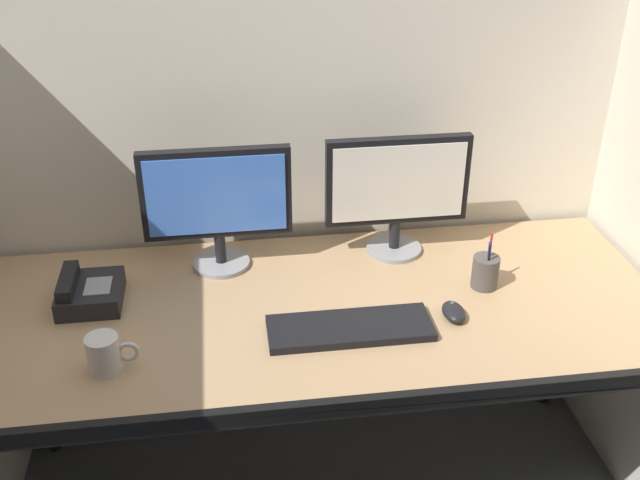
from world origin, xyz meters
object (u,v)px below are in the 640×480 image
object	(u,v)px
desk	(323,323)
monitor_right	(397,188)
desk_phone	(88,292)
keyboard_main	(350,328)
coffee_mug	(105,354)
computer_mouse	(454,312)
monitor_left	(217,201)
pen_cup	(485,272)

from	to	relation	value
desk	monitor_right	size ratio (longest dim) A/B	4.42
desk_phone	keyboard_main	bearing A→B (deg)	-18.71
desk	coffee_mug	distance (m)	0.60
computer_mouse	monitor_left	bearing A→B (deg)	149.68
monitor_left	desk_phone	bearing A→B (deg)	-157.86
monitor_left	pen_cup	world-z (taller)	monitor_left
monitor_left	keyboard_main	distance (m)	0.54
desk_phone	pen_cup	size ratio (longest dim) A/B	1.13
coffee_mug	desk_phone	bearing A→B (deg)	104.69
desk	monitor_left	xyz separation A→B (m)	(-0.27, 0.27, 0.27)
computer_mouse	pen_cup	world-z (taller)	pen_cup
keyboard_main	desk_phone	bearing A→B (deg)	161.29
desk	keyboard_main	size ratio (longest dim) A/B	4.42
monitor_left	computer_mouse	xyz separation A→B (m)	(0.61, -0.36, -0.20)
computer_mouse	desk_phone	size ratio (longest dim) A/B	0.51
monitor_right	computer_mouse	distance (m)	0.43
desk	monitor_left	bearing A→B (deg)	135.33
coffee_mug	pen_cup	bearing A→B (deg)	12.77
monitor_left	keyboard_main	size ratio (longest dim) A/B	1.00
desk_phone	monitor_right	bearing A→B (deg)	10.29
desk	desk_phone	distance (m)	0.65
desk	monitor_left	world-z (taller)	monitor_left
monitor_left	computer_mouse	distance (m)	0.73
keyboard_main	desk_phone	distance (m)	0.73
computer_mouse	pen_cup	size ratio (longest dim) A/B	0.57
keyboard_main	coffee_mug	world-z (taller)	coffee_mug
pen_cup	coffee_mug	bearing A→B (deg)	-167.23
monitor_left	desk	bearing A→B (deg)	-44.67
desk	keyboard_main	xyz separation A→B (m)	(0.05, -0.12, 0.06)
coffee_mug	keyboard_main	bearing A→B (deg)	6.58
computer_mouse	pen_cup	bearing A→B (deg)	46.17
monitor_right	keyboard_main	bearing A→B (deg)	-117.73
desk	monitor_left	size ratio (longest dim) A/B	4.42
desk	desk_phone	world-z (taller)	desk_phone
desk_phone	computer_mouse	bearing A→B (deg)	-12.02
monitor_right	desk_phone	distance (m)	0.93
monitor_right	computer_mouse	size ratio (longest dim) A/B	4.48
desk	coffee_mug	xyz separation A→B (m)	(-0.56, -0.19, 0.10)
desk_phone	pen_cup	bearing A→B (deg)	-3.66
keyboard_main	monitor_left	bearing A→B (deg)	130.24
desk_phone	pen_cup	xyz separation A→B (m)	(1.11, -0.07, 0.02)
monitor_right	keyboard_main	size ratio (longest dim) A/B	1.00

